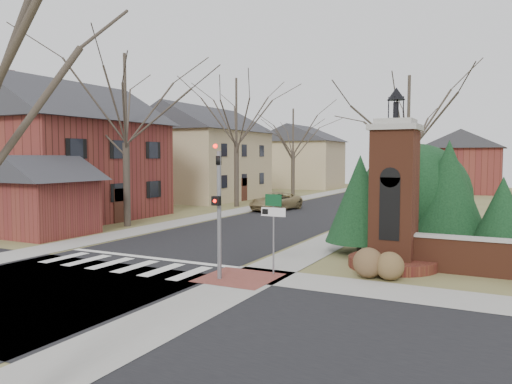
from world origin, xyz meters
The scene contains 28 objects.
ground centered at (0.00, 0.00, 0.00)m, with size 120.00×120.00×0.00m, color brown.
main_street centered at (0.00, 22.00, 0.01)m, with size 8.00×70.00×0.01m, color black.
cross_street centered at (0.00, -3.00, 0.01)m, with size 120.00×8.00×0.01m, color black.
crosswalk_zone centered at (0.00, 0.80, 0.01)m, with size 8.00×2.20×0.02m, color silver.
stop_bar centered at (0.00, 2.30, 0.01)m, with size 8.00×0.35×0.02m, color silver.
sidewalk_right_main centered at (5.20, 22.00, 0.01)m, with size 2.00×60.00×0.02m, color gray.
sidewalk_left centered at (-5.20, 22.00, 0.01)m, with size 2.00×60.00×0.02m, color gray.
curb_apron centered at (4.80, 1.00, 0.01)m, with size 2.40×2.40×0.02m, color brown.
traffic_signal_pole centered at (4.30, 0.57, 2.59)m, with size 0.28×0.41×4.50m.
sign_post centered at (5.59, 1.99, 1.95)m, with size 0.90×0.07×2.75m.
brick_gate_monument centered at (9.00, 4.99, 2.17)m, with size 3.20×3.20×6.47m.
house_brick_left centered at (-13.01, 9.99, 4.66)m, with size 9.80×11.80×9.42m.
house_stucco_left centered at (-13.50, 27.00, 4.59)m, with size 9.80×12.80×9.28m.
garage_left centered at (-8.52, 4.49, 2.24)m, with size 4.80×4.80×4.29m.
house_distant_left centered at (-12.01, 48.00, 4.25)m, with size 10.80×8.80×8.53m.
house_distant_right centered at (7.99, 47.99, 3.65)m, with size 8.80×8.80×7.30m.
evergreen_near centered at (7.20, 7.00, 2.30)m, with size 2.80×2.80×4.10m.
evergreen_mid centered at (10.50, 8.20, 2.60)m, with size 3.40×3.40×4.70m.
evergreen_far centered at (12.50, 7.20, 1.90)m, with size 2.40×2.40×3.30m.
evergreen_mass centered at (9.00, 9.50, 2.40)m, with size 4.80×4.80×4.80m, color black.
bare_tree_0 centered at (-7.00, 9.00, 7.70)m, with size 8.05×8.05×11.15m.
bare_tree_1 centered at (-7.00, 22.00, 8.03)m, with size 8.40×8.40×11.64m.
bare_tree_2 centered at (-7.50, 35.00, 7.03)m, with size 7.35×7.35×10.19m.
bare_tree_3 centered at (7.50, 16.00, 6.69)m, with size 7.00×7.00×9.70m.
pickup_truck centered at (-2.97, 20.82, 0.67)m, with size 2.23×4.84×1.35m, color #907D4E.
distant_car centered at (3.40, 42.55, 0.69)m, with size 1.45×4.16×1.37m, color #32363A.
dry_shrub_left centered at (8.60, 3.00, 0.51)m, with size 1.01×1.01×1.01m, color brown.
dry_shrub_right centered at (9.30, 3.00, 0.47)m, with size 0.93×0.93×0.93m, color brown.
Camera 1 is at (12.66, -13.22, 4.00)m, focal length 35.00 mm.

